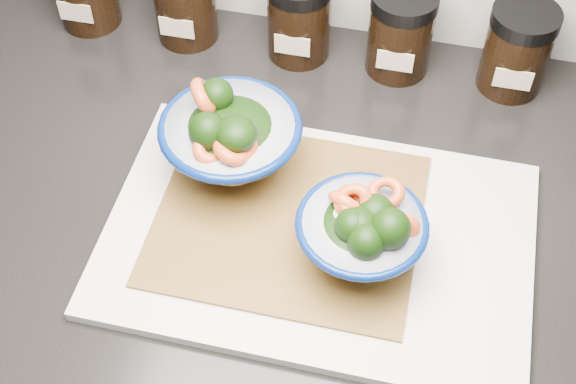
% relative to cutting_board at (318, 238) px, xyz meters
% --- Properties ---
extents(cabinet, '(3.43, 0.58, 0.86)m').
position_rel_cutting_board_xyz_m(cabinet, '(-0.02, 0.05, -0.48)').
color(cabinet, black).
rests_on(cabinet, ground).
extents(countertop, '(3.50, 0.60, 0.04)m').
position_rel_cutting_board_xyz_m(countertop, '(-0.02, 0.05, -0.03)').
color(countertop, black).
rests_on(countertop, cabinet).
extents(cutting_board, '(0.45, 0.30, 0.01)m').
position_rel_cutting_board_xyz_m(cutting_board, '(0.00, 0.00, 0.00)').
color(cutting_board, silver).
rests_on(cutting_board, countertop).
extents(bamboo_mat, '(0.28, 0.24, 0.00)m').
position_rel_cutting_board_xyz_m(bamboo_mat, '(-0.04, 0.01, 0.01)').
color(bamboo_mat, olive).
rests_on(bamboo_mat, cutting_board).
extents(bowl_left, '(0.16, 0.16, 0.11)m').
position_rel_cutting_board_xyz_m(bowl_left, '(-0.11, 0.07, 0.06)').
color(bowl_left, white).
rests_on(bowl_left, bamboo_mat).
extents(bowl_right, '(0.13, 0.13, 0.10)m').
position_rel_cutting_board_xyz_m(bowl_right, '(0.05, -0.02, 0.05)').
color(bowl_right, white).
rests_on(bowl_right, bamboo_mat).
extents(spice_jar_b, '(0.08, 0.08, 0.11)m').
position_rel_cutting_board_xyz_m(spice_jar_b, '(-0.24, 0.29, 0.05)').
color(spice_jar_b, black).
rests_on(spice_jar_b, countertop).
extents(spice_jar_c, '(0.08, 0.08, 0.11)m').
position_rel_cutting_board_xyz_m(spice_jar_c, '(-0.09, 0.29, 0.05)').
color(spice_jar_c, black).
rests_on(spice_jar_c, countertop).
extents(spice_jar_d, '(0.08, 0.08, 0.11)m').
position_rel_cutting_board_xyz_m(spice_jar_d, '(0.04, 0.29, 0.05)').
color(spice_jar_d, black).
rests_on(spice_jar_d, countertop).
extents(spice_jar_e, '(0.08, 0.08, 0.11)m').
position_rel_cutting_board_xyz_m(spice_jar_e, '(0.18, 0.29, 0.05)').
color(spice_jar_e, black).
rests_on(spice_jar_e, countertop).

